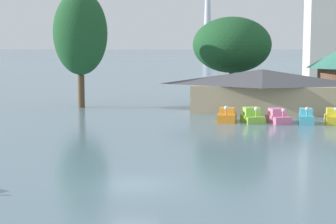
{
  "coord_description": "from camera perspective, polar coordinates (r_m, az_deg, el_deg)",
  "views": [
    {
      "loc": [
        6.45,
        -27.42,
        7.09
      ],
      "look_at": [
        -0.98,
        16.53,
        1.8
      ],
      "focal_mm": 60.05,
      "sensor_mm": 36.0,
      "label": 1
    }
  ],
  "objects": [
    {
      "name": "shoreline_tree_mid",
      "position": [
        68.59,
        6.51,
        6.77
      ],
      "size": [
        9.48,
        9.48,
        10.53
      ],
      "color": "brown",
      "rests_on": "ground"
    },
    {
      "name": "pedal_boat_lime",
      "position": [
        52.7,
        8.57,
        -0.44
      ],
      "size": [
        2.41,
        3.09,
        1.54
      ],
      "rotation": [
        0.0,
        0.0,
        -1.27
      ],
      "color": "#8CCC3F",
      "rests_on": "ground"
    },
    {
      "name": "boathouse",
      "position": [
        61.04,
        9.53,
        2.27
      ],
      "size": [
        15.9,
        7.55,
        4.56
      ],
      "color": "tan",
      "rests_on": "ground"
    },
    {
      "name": "pedal_boat_cyan",
      "position": [
        52.63,
        13.83,
        -0.55
      ],
      "size": [
        1.34,
        2.4,
        1.65
      ],
      "rotation": [
        0.0,
        0.0,
        -1.58
      ],
      "color": "#4CB7CC",
      "rests_on": "ground"
    },
    {
      "name": "ground_plane",
      "position": [
        29.05,
        -3.57,
        -7.37
      ],
      "size": [
        2000.0,
        2000.0,
        0.0
      ],
      "primitive_type": "plane",
      "color": "slate"
    },
    {
      "name": "pedal_boat_pink",
      "position": [
        52.68,
        11.1,
        -0.52
      ],
      "size": [
        2.43,
        3.3,
        1.45
      ],
      "rotation": [
        0.0,
        0.0,
        -1.24
      ],
      "color": "pink",
      "rests_on": "ground"
    },
    {
      "name": "pedal_boat_yellow",
      "position": [
        53.38,
        16.5,
        -0.54
      ],
      "size": [
        1.56,
        2.7,
        1.6
      ],
      "rotation": [
        0.0,
        0.0,
        -1.58
      ],
      "color": "yellow",
      "rests_on": "ground"
    },
    {
      "name": "shoreline_tree_tall_left",
      "position": [
        64.93,
        -8.89,
        7.9
      ],
      "size": [
        6.13,
        6.13,
        13.24
      ],
      "color": "brown",
      "rests_on": "ground"
    },
    {
      "name": "pedal_boat_orange",
      "position": [
        52.78,
        6.01,
        -0.41
      ],
      "size": [
        1.71,
        2.76,
        1.6
      ],
      "rotation": [
        0.0,
        0.0,
        -1.59
      ],
      "color": "orange",
      "rests_on": "ground"
    }
  ]
}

